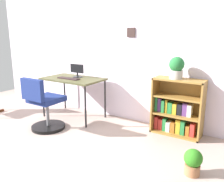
{
  "coord_description": "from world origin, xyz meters",
  "views": [
    {
      "loc": [
        2.42,
        -1.31,
        1.45
      ],
      "look_at": [
        0.67,
        1.44,
        0.65
      ],
      "focal_mm": 37.21,
      "sensor_mm": 36.0,
      "label": 1
    }
  ],
  "objects_px": {
    "monitor": "(77,71)",
    "potted_plant_on_shelf": "(177,67)",
    "office_chair": "(44,107)",
    "desk": "(73,81)",
    "bookshelf_low": "(177,110)",
    "potted_plant_floor": "(193,161)",
    "keyboard": "(69,78)"
  },
  "relations": [
    {
      "from": "office_chair",
      "to": "potted_plant_on_shelf",
      "type": "distance_m",
      "value": 2.05
    },
    {
      "from": "keyboard",
      "to": "bookshelf_low",
      "type": "distance_m",
      "value": 1.85
    },
    {
      "from": "keyboard",
      "to": "bookshelf_low",
      "type": "height_order",
      "value": "bookshelf_low"
    },
    {
      "from": "bookshelf_low",
      "to": "potted_plant_on_shelf",
      "type": "xyz_separation_m",
      "value": [
        -0.03,
        -0.05,
        0.63
      ]
    },
    {
      "from": "desk",
      "to": "office_chair",
      "type": "distance_m",
      "value": 0.75
    },
    {
      "from": "office_chair",
      "to": "bookshelf_low",
      "type": "distance_m",
      "value": 2.0
    },
    {
      "from": "office_chair",
      "to": "bookshelf_low",
      "type": "bearing_deg",
      "value": 28.79
    },
    {
      "from": "monitor",
      "to": "potted_plant_on_shelf",
      "type": "distance_m",
      "value": 1.74
    },
    {
      "from": "monitor",
      "to": "keyboard",
      "type": "bearing_deg",
      "value": -95.26
    },
    {
      "from": "desk",
      "to": "monitor",
      "type": "relative_size",
      "value": 3.78
    },
    {
      "from": "monitor",
      "to": "office_chair",
      "type": "xyz_separation_m",
      "value": [
        -0.0,
        -0.79,
        -0.46
      ]
    },
    {
      "from": "monitor",
      "to": "potted_plant_on_shelf",
      "type": "height_order",
      "value": "potted_plant_on_shelf"
    },
    {
      "from": "desk",
      "to": "bookshelf_low",
      "type": "distance_m",
      "value": 1.81
    },
    {
      "from": "potted_plant_on_shelf",
      "to": "office_chair",
      "type": "bearing_deg",
      "value": -151.99
    },
    {
      "from": "monitor",
      "to": "potted_plant_floor",
      "type": "height_order",
      "value": "monitor"
    },
    {
      "from": "bookshelf_low",
      "to": "potted_plant_floor",
      "type": "xyz_separation_m",
      "value": [
        0.48,
        -0.96,
        -0.22
      ]
    },
    {
      "from": "office_chair",
      "to": "keyboard",
      "type": "bearing_deg",
      "value": 91.84
    },
    {
      "from": "keyboard",
      "to": "potted_plant_on_shelf",
      "type": "bearing_deg",
      "value": 10.84
    },
    {
      "from": "office_chair",
      "to": "potted_plant_floor",
      "type": "xyz_separation_m",
      "value": [
        2.24,
        -0.0,
        -0.21
      ]
    },
    {
      "from": "monitor",
      "to": "bookshelf_low",
      "type": "relative_size",
      "value": 0.33
    },
    {
      "from": "potted_plant_on_shelf",
      "to": "keyboard",
      "type": "bearing_deg",
      "value": -169.16
    },
    {
      "from": "keyboard",
      "to": "desk",
      "type": "bearing_deg",
      "value": 85.38
    },
    {
      "from": "bookshelf_low",
      "to": "potted_plant_floor",
      "type": "bearing_deg",
      "value": -63.29
    },
    {
      "from": "desk",
      "to": "potted_plant_on_shelf",
      "type": "bearing_deg",
      "value": 7.56
    },
    {
      "from": "desk",
      "to": "monitor",
      "type": "height_order",
      "value": "monitor"
    },
    {
      "from": "desk",
      "to": "keyboard",
      "type": "height_order",
      "value": "keyboard"
    },
    {
      "from": "desk",
      "to": "potted_plant_on_shelf",
      "type": "height_order",
      "value": "potted_plant_on_shelf"
    },
    {
      "from": "bookshelf_low",
      "to": "potted_plant_on_shelf",
      "type": "distance_m",
      "value": 0.63
    },
    {
      "from": "desk",
      "to": "bookshelf_low",
      "type": "relative_size",
      "value": 1.26
    },
    {
      "from": "desk",
      "to": "office_chair",
      "type": "bearing_deg",
      "value": -89.14
    },
    {
      "from": "monitor",
      "to": "potted_plant_on_shelf",
      "type": "relative_size",
      "value": 0.89
    },
    {
      "from": "desk",
      "to": "office_chair",
      "type": "relative_size",
      "value": 1.26
    }
  ]
}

